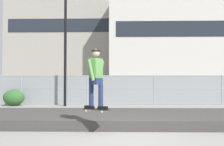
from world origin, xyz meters
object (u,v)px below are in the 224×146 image
Objects in this scene: parked_car_near at (72,90)px; parked_car_mid at (161,90)px; skater at (96,75)px; shrub_left at (14,98)px; street_lamp at (65,29)px; skateboard at (96,110)px.

parked_car_mid is (6.54, -0.18, 0.00)m from parked_car_near.
skater reaches higher than parked_car_near.
skater is 10.34m from shrub_left.
parked_car_near and parked_car_mid have the same top height.
street_lamp is 1.68× the size of parked_car_near.
skater is 0.37× the size of parked_car_near.
street_lamp is 5.18m from shrub_left.
shrub_left is at bearing 176.84° from street_lamp.
parked_car_mid reaches higher than skateboard.
parked_car_near is at bearing 102.86° from skateboard.
street_lamp is at bearing -3.16° from shrub_left.
skater is (-0.00, 0.00, 0.94)m from skateboard.
parked_car_mid is (3.73, 12.16, 0.17)m from skateboard.
shrub_left is at bearing 123.53° from skater.
skateboard is 12.72m from parked_car_mid.
shrub_left is at bearing -159.13° from parked_car_mid.
skater is at bearing -73.15° from street_lamp.
parked_car_near is at bearing 93.96° from street_lamp.
parked_car_near is at bearing 52.76° from shrub_left.
skater is at bearing -56.47° from shrub_left.
skater reaches higher than shrub_left.
shrub_left is (-2.86, -3.77, -0.35)m from parked_car_near.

